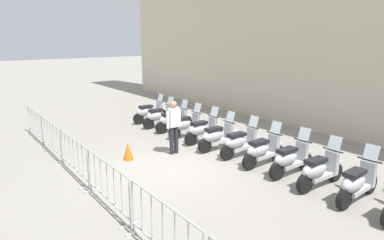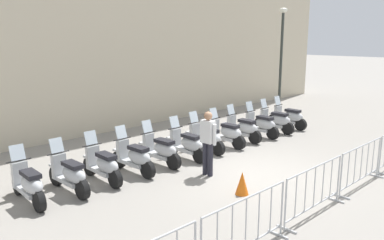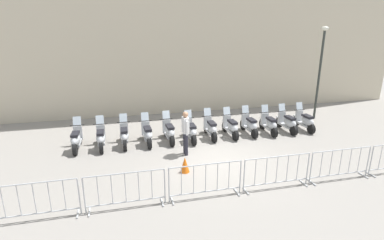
{
  "view_description": "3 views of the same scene",
  "coord_description": "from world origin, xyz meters",
  "px_view_note": "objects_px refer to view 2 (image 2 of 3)",
  "views": [
    {
      "loc": [
        7.07,
        -5.59,
        3.58
      ],
      "look_at": [
        -0.9,
        1.77,
        0.99
      ],
      "focal_mm": 31.36,
      "sensor_mm": 36.0,
      "label": 1
    },
    {
      "loc": [
        -8.82,
        -5.12,
        3.7
      ],
      "look_at": [
        -0.11,
        2.22,
        1.2
      ],
      "focal_mm": 36.85,
      "sensor_mm": 36.0,
      "label": 2
    },
    {
      "loc": [
        -4.33,
        -9.28,
        4.76
      ],
      "look_at": [
        -0.21,
        2.22,
        0.97
      ],
      "focal_mm": 28.1,
      "sensor_mm": 36.0,
      "label": 3
    }
  ],
  "objects_px": {
    "motorcycle_7": "(226,133)",
    "motorcycle_10": "(276,121)",
    "officer_near_row_end": "(208,140)",
    "barrier_segment_1": "(246,227)",
    "motorcycle_0": "(29,184)",
    "motorcycle_5": "(187,145)",
    "motorcycle_2": "(103,165)",
    "motorcycle_9": "(261,125)",
    "motorcycle_3": "(135,157)",
    "barrier_segment_2": "(314,191)",
    "traffic_cone": "(242,183)",
    "barrier_segment_3": "(361,166)",
    "motorcycle_1": "(70,175)",
    "motorcycle_4": "(160,150)",
    "motorcycle_8": "(243,128)",
    "motorcycle_6": "(206,138)",
    "street_lamp": "(281,51)",
    "motorcycle_11": "(289,117)"
  },
  "relations": [
    {
      "from": "motorcycle_6",
      "to": "street_lamp",
      "type": "bearing_deg",
      "value": 7.69
    },
    {
      "from": "motorcycle_5",
      "to": "barrier_segment_2",
      "type": "xyz_separation_m",
      "value": [
        -1.13,
        -4.45,
        0.07
      ]
    },
    {
      "from": "motorcycle_0",
      "to": "motorcycle_6",
      "type": "relative_size",
      "value": 1.0
    },
    {
      "from": "motorcycle_11",
      "to": "barrier_segment_2",
      "type": "relative_size",
      "value": 0.8
    },
    {
      "from": "barrier_segment_3",
      "to": "officer_near_row_end",
      "type": "xyz_separation_m",
      "value": [
        -1.8,
        3.37,
        0.45
      ]
    },
    {
      "from": "motorcycle_0",
      "to": "motorcycle_5",
      "type": "bearing_deg",
      "value": -7.06
    },
    {
      "from": "officer_near_row_end",
      "to": "barrier_segment_1",
      "type": "bearing_deg",
      "value": -132.83
    },
    {
      "from": "officer_near_row_end",
      "to": "motorcycle_3",
      "type": "bearing_deg",
      "value": 126.78
    },
    {
      "from": "motorcycle_2",
      "to": "barrier_segment_3",
      "type": "xyz_separation_m",
      "value": [
        3.91,
        -5.07,
        0.07
      ]
    },
    {
      "from": "motorcycle_2",
      "to": "motorcycle_8",
      "type": "bearing_deg",
      "value": -5.44
    },
    {
      "from": "motorcycle_9",
      "to": "motorcycle_7",
      "type": "bearing_deg",
      "value": 172.75
    },
    {
      "from": "motorcycle_1",
      "to": "barrier_segment_3",
      "type": "distance_m",
      "value": 7.05
    },
    {
      "from": "motorcycle_3",
      "to": "motorcycle_9",
      "type": "distance_m",
      "value": 5.63
    },
    {
      "from": "motorcycle_1",
      "to": "motorcycle_4",
      "type": "bearing_deg",
      "value": -4.39
    },
    {
      "from": "motorcycle_11",
      "to": "barrier_segment_1",
      "type": "distance_m",
      "value": 9.72
    },
    {
      "from": "motorcycle_3",
      "to": "motorcycle_9",
      "type": "relative_size",
      "value": 1.0
    },
    {
      "from": "motorcycle_0",
      "to": "motorcycle_4",
      "type": "xyz_separation_m",
      "value": [
        3.75,
        -0.37,
        0.0
      ]
    },
    {
      "from": "motorcycle_3",
      "to": "motorcycle_8",
      "type": "height_order",
      "value": "same"
    },
    {
      "from": "motorcycle_5",
      "to": "barrier_segment_2",
      "type": "bearing_deg",
      "value": -104.19
    },
    {
      "from": "motorcycle_0",
      "to": "motorcycle_7",
      "type": "relative_size",
      "value": 1.0
    },
    {
      "from": "street_lamp",
      "to": "officer_near_row_end",
      "type": "height_order",
      "value": "street_lamp"
    },
    {
      "from": "motorcycle_0",
      "to": "motorcycle_7",
      "type": "xyz_separation_m",
      "value": [
        6.55,
        -0.68,
        0.0
      ]
    },
    {
      "from": "motorcycle_0",
      "to": "officer_near_row_end",
      "type": "distance_m",
      "value": 4.44
    },
    {
      "from": "motorcycle_6",
      "to": "street_lamp",
      "type": "xyz_separation_m",
      "value": [
        6.49,
        0.88,
        2.52
      ]
    },
    {
      "from": "motorcycle_7",
      "to": "traffic_cone",
      "type": "relative_size",
      "value": 3.14
    },
    {
      "from": "motorcycle_3",
      "to": "motorcycle_10",
      "type": "bearing_deg",
      "value": -5.95
    },
    {
      "from": "motorcycle_11",
      "to": "street_lamp",
      "type": "distance_m",
      "value": 3.41
    },
    {
      "from": "motorcycle_6",
      "to": "motorcycle_8",
      "type": "height_order",
      "value": "same"
    },
    {
      "from": "motorcycle_10",
      "to": "barrier_segment_1",
      "type": "height_order",
      "value": "motorcycle_10"
    },
    {
      "from": "motorcycle_5",
      "to": "officer_near_row_end",
      "type": "height_order",
      "value": "officer_near_row_end"
    },
    {
      "from": "motorcycle_4",
      "to": "motorcycle_7",
      "type": "xyz_separation_m",
      "value": [
        2.8,
        -0.31,
        0.0
      ]
    },
    {
      "from": "motorcycle_0",
      "to": "barrier_segment_3",
      "type": "relative_size",
      "value": 0.8
    },
    {
      "from": "motorcycle_2",
      "to": "motorcycle_10",
      "type": "relative_size",
      "value": 1.0
    },
    {
      "from": "motorcycle_8",
      "to": "motorcycle_2",
      "type": "bearing_deg",
      "value": 174.56
    },
    {
      "from": "motorcycle_8",
      "to": "street_lamp",
      "type": "xyz_separation_m",
      "value": [
        4.62,
        1.05,
        2.52
      ]
    },
    {
      "from": "motorcycle_3",
      "to": "traffic_cone",
      "type": "relative_size",
      "value": 3.14
    },
    {
      "from": "motorcycle_0",
      "to": "motorcycle_5",
      "type": "xyz_separation_m",
      "value": [
        4.67,
        -0.58,
        0.0
      ]
    },
    {
      "from": "motorcycle_2",
      "to": "traffic_cone",
      "type": "bearing_deg",
      "value": -62.63
    },
    {
      "from": "motorcycle_3",
      "to": "barrier_segment_1",
      "type": "distance_m",
      "value": 4.72
    },
    {
      "from": "motorcycle_7",
      "to": "officer_near_row_end",
      "type": "height_order",
      "value": "officer_near_row_end"
    },
    {
      "from": "motorcycle_4",
      "to": "motorcycle_7",
      "type": "distance_m",
      "value": 2.82
    },
    {
      "from": "motorcycle_1",
      "to": "motorcycle_8",
      "type": "xyz_separation_m",
      "value": [
        6.55,
        -0.57,
        0.0
      ]
    },
    {
      "from": "motorcycle_10",
      "to": "barrier_segment_2",
      "type": "distance_m",
      "value": 7.07
    },
    {
      "from": "motorcycle_9",
      "to": "motorcycle_6",
      "type": "bearing_deg",
      "value": 172.56
    },
    {
      "from": "motorcycle_8",
      "to": "motorcycle_10",
      "type": "bearing_deg",
      "value": -8.44
    },
    {
      "from": "traffic_cone",
      "to": "motorcycle_6",
      "type": "bearing_deg",
      "value": 52.33
    },
    {
      "from": "motorcycle_3",
      "to": "barrier_segment_2",
      "type": "xyz_separation_m",
      "value": [
        0.73,
        -4.71,
        0.07
      ]
    },
    {
      "from": "motorcycle_7",
      "to": "motorcycle_10",
      "type": "distance_m",
      "value": 2.82
    },
    {
      "from": "motorcycle_7",
      "to": "motorcycle_0",
      "type": "bearing_deg",
      "value": 174.08
    },
    {
      "from": "motorcycle_0",
      "to": "motorcycle_1",
      "type": "xyz_separation_m",
      "value": [
        0.93,
        -0.15,
        0.0
      ]
    }
  ]
}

